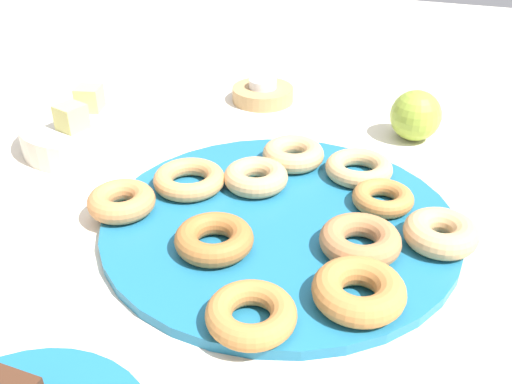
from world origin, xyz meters
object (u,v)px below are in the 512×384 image
donut_6 (256,177)px  candle_holder (263,94)px  donut_5 (251,314)px  donut_8 (383,198)px  donut_1 (214,239)px  donut_3 (293,154)px  donut_0 (360,240)px  donut_plate (280,222)px  donut_9 (441,233)px  donut_4 (359,168)px  tealight (263,83)px  melon_chunk_left (71,117)px  fruit_bowl (89,132)px  melon_chunk_right (89,98)px  donut_2 (359,291)px  donut_7 (189,179)px  donut_10 (121,201)px  apple (416,116)px

donut_6 → candle_holder: (0.30, 0.09, -0.01)m
donut_5 → donut_8: size_ratio=1.14×
donut_1 → donut_3: (0.22, -0.03, 0.00)m
donut_3 → donut_6: bearing=160.0°
donut_0 → donut_5: 0.16m
donut_6 → donut_8: donut_6 is taller
donut_6 → donut_8: bearing=-87.5°
donut_plate → donut_9: (0.01, -0.18, 0.02)m
donut_4 → tealight: size_ratio=1.84×
donut_4 → melon_chunk_left: bearing=97.1°
donut_6 → tealight: bearing=17.1°
fruit_bowl → melon_chunk_left: melon_chunk_left is taller
donut_8 → fruit_bowl: (0.05, 0.45, -0.00)m
donut_0 → tealight: (0.39, 0.24, 0.01)m
melon_chunk_left → melon_chunk_right: (0.07, 0.01, 0.00)m
donut_0 → donut_3: size_ratio=1.05×
donut_5 → fruit_bowl: fruit_bowl is taller
donut_2 → donut_8: size_ratio=1.22×
donut_2 → donut_4: 0.25m
donut_0 → donut_7: 0.24m
donut_6 → donut_9: (-0.05, -0.23, 0.00)m
donut_10 → donut_6: bearing=-50.9°
melon_chunk_left → donut_2: bearing=-113.4°
donut_2 → candle_holder: 0.54m
donut_1 → melon_chunk_left: 0.33m
donut_0 → tealight: same height
donut_9 → fruit_bowl: size_ratio=0.42×
donut_2 → donut_5: size_ratio=1.07×
donut_plate → melon_chunk_right: bearing=67.1°
donut_4 → apple: 0.17m
donut_0 → candle_holder: bearing=31.9°
donut_0 → melon_chunk_left: melon_chunk_left is taller
donut_plate → tealight: bearing=21.8°
apple → donut_2: bearing=178.9°
donut_10 → donut_2: bearing=-102.7°
donut_2 → apple: apple is taller
donut_3 → donut_8: donut_3 is taller
donut_plate → donut_5: (-0.18, -0.03, 0.02)m
donut_3 → donut_0: bearing=-143.6°
donut_6 → donut_7: size_ratio=0.90×
melon_chunk_left → donut_8: bearing=-91.6°
donut_plate → donut_2: donut_2 is taller
donut_1 → melon_chunk_left: size_ratio=2.42×
donut_5 → tealight: size_ratio=1.78×
donut_plate → donut_0: donut_0 is taller
donut_plate → apple: apple is taller
donut_1 → donut_6: bearing=0.6°
donut_5 → donut_plate: bearing=8.8°
donut_4 → donut_10: donut_10 is taller
donut_3 → donut_6: same height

